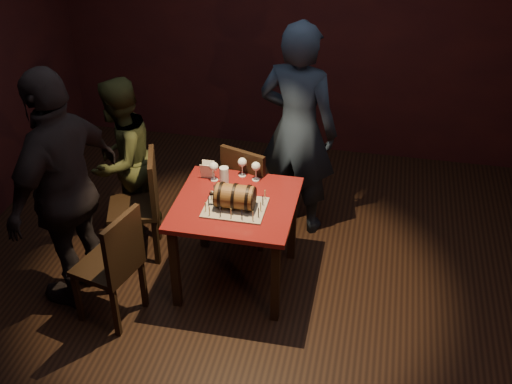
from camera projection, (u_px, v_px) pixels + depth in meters
room_shell at (247, 138)px, 4.27m from camera, size 5.04×5.04×2.80m
pub_table at (236, 214)px, 4.85m from camera, size 0.90×0.90×0.75m
cake_board at (235, 207)px, 4.72m from camera, size 0.45×0.35×0.01m
barrel_cake at (235, 197)px, 4.67m from camera, size 0.34×0.20×0.20m
birthday_candles at (235, 202)px, 4.70m from camera, size 0.40×0.30×0.09m
wine_glass_left at (214, 167)px, 4.99m from camera, size 0.07×0.07×0.16m
wine_glass_mid at (242, 163)px, 5.05m from camera, size 0.07×0.07×0.16m
wine_glass_right at (256, 167)px, 4.99m from camera, size 0.07×0.07×0.16m
pint_of_ale at (224, 176)px, 4.97m from camera, size 0.07×0.07×0.15m
menu_card at (207, 170)px, 5.06m from camera, size 0.10×0.05×0.13m
chair_back at (249, 189)px, 5.37m from camera, size 0.51×0.51×0.93m
chair_left_rear at (143, 200)px, 5.22m from camera, size 0.50×0.50×0.93m
chair_left_front at (115, 262)px, 4.56m from camera, size 0.49×0.49×0.93m
person_back at (298, 130)px, 5.35m from camera, size 0.77×0.60×1.88m
person_left_rear at (122, 160)px, 5.38m from camera, size 0.68×0.80×1.44m
person_left_front at (65, 191)px, 4.58m from camera, size 0.70×1.18×1.88m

